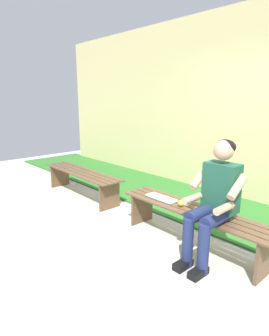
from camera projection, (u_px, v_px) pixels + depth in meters
The scene contains 8 objects.
ground_plane at pixel (63, 239), 3.41m from camera, with size 10.00×7.00×0.04m, color #B2B2AD.
grass_strip at pixel (176, 197), 4.81m from camera, with size 9.00×1.55×0.03m, color #2D6B28.
brick_wall at pixel (244, 106), 4.54m from camera, with size 9.50×0.24×3.02m, color #D1C684.
bench_near at pixel (193, 217), 3.17m from camera, with size 1.90×0.44×0.44m.
bench_far at pixel (82, 177), 4.80m from camera, with size 1.82×0.44×0.44m.
person_seated at pixel (214, 197), 2.80m from camera, with size 0.50×0.69×1.24m.
apple at pixel (181, 203), 3.21m from camera, with size 0.07×0.07×0.07m, color gold.
book_open at pixel (161, 198), 3.46m from camera, with size 0.42×0.17×0.02m.
Camera 1 is at (-1.72, 2.48, 1.63)m, focal length 30.34 mm.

